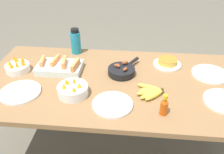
# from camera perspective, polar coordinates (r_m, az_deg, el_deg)

# --- Properties ---
(ground_plane) EXTENTS (14.00, 14.00, 0.00)m
(ground_plane) POSITION_cam_1_polar(r_m,az_deg,el_deg) (2.14, 0.00, -16.93)
(ground_plane) COLOR #666051
(dining_table) EXTENTS (1.82, 0.93, 0.72)m
(dining_table) POSITION_cam_1_polar(r_m,az_deg,el_deg) (1.70, 0.00, -3.19)
(dining_table) COLOR olive
(dining_table) RESTS_ON ground_plane
(banana_bunch) EXTENTS (0.19, 0.19, 0.04)m
(banana_bunch) POSITION_cam_1_polar(r_m,az_deg,el_deg) (1.54, 9.48, -3.57)
(banana_bunch) COLOR gold
(banana_bunch) RESTS_ON dining_table
(melon_tray) EXTENTS (0.33, 0.20, 0.10)m
(melon_tray) POSITION_cam_1_polar(r_m,az_deg,el_deg) (1.79, -12.49, 2.38)
(melon_tray) COLOR silver
(melon_tray) RESTS_ON dining_table
(skillet) EXTENTS (0.22, 0.29, 0.08)m
(skillet) POSITION_cam_1_polar(r_m,az_deg,el_deg) (1.71, 2.37, 1.54)
(skillet) COLOR black
(skillet) RESTS_ON dining_table
(frittata_plate_center) EXTENTS (0.21, 0.21, 0.06)m
(frittata_plate_center) POSITION_cam_1_polar(r_m,az_deg,el_deg) (1.87, 13.17, 3.36)
(frittata_plate_center) COLOR white
(frittata_plate_center) RESTS_ON dining_table
(empty_plate_near_front) EXTENTS (0.25, 0.25, 0.02)m
(empty_plate_near_front) POSITION_cam_1_polar(r_m,az_deg,el_deg) (1.61, 25.32, -5.27)
(empty_plate_near_front) COLOR white
(empty_plate_near_front) RESTS_ON dining_table
(empty_plate_far_left) EXTENTS (0.25, 0.25, 0.02)m
(empty_plate_far_left) POSITION_cam_1_polar(r_m,az_deg,el_deg) (1.44, 0.12, -6.60)
(empty_plate_far_left) COLOR white
(empty_plate_far_left) RESTS_ON dining_table
(empty_plate_far_right) EXTENTS (0.26, 0.26, 0.02)m
(empty_plate_far_right) POSITION_cam_1_polar(r_m,az_deg,el_deg) (1.64, -21.21, -3.42)
(empty_plate_far_right) COLOR white
(empty_plate_far_right) RESTS_ON dining_table
(empty_plate_mid_edge) EXTENTS (0.26, 0.26, 0.02)m
(empty_plate_mid_edge) POSITION_cam_1_polar(r_m,az_deg,el_deg) (1.85, 22.51, 0.68)
(empty_plate_mid_edge) COLOR white
(empty_plate_mid_edge) RESTS_ON dining_table
(fruit_bowl_mango) EXTENTS (0.19, 0.19, 0.11)m
(fruit_bowl_mango) POSITION_cam_1_polar(r_m,az_deg,el_deg) (1.52, -9.42, -3.04)
(fruit_bowl_mango) COLOR white
(fruit_bowl_mango) RESTS_ON dining_table
(fruit_bowl_citrus) EXTENTS (0.17, 0.17, 0.11)m
(fruit_bowl_citrus) POSITION_cam_1_polar(r_m,az_deg,el_deg) (1.88, -21.79, 2.30)
(fruit_bowl_citrus) COLOR white
(fruit_bowl_citrus) RESTS_ON dining_table
(water_bottle) EXTENTS (0.08, 0.08, 0.21)m
(water_bottle) POSITION_cam_1_polar(r_m,az_deg,el_deg) (2.00, -8.73, 8.40)
(water_bottle) COLOR teal
(water_bottle) RESTS_ON dining_table
(hot_sauce_bottle) EXTENTS (0.04, 0.04, 0.14)m
(hot_sauce_bottle) POSITION_cam_1_polar(r_m,az_deg,el_deg) (1.38, 12.43, -6.82)
(hot_sauce_bottle) COLOR #C64C0F
(hot_sauce_bottle) RESTS_ON dining_table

